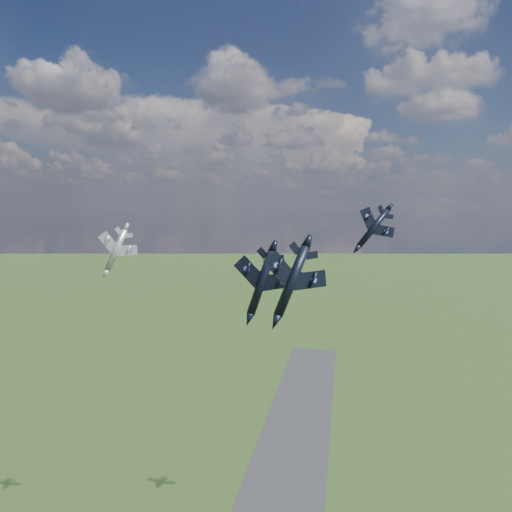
% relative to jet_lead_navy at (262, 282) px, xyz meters
% --- Properties ---
extents(jet_lead_navy, '(11.25, 14.53, 5.89)m').
position_rel_jet_lead_navy_xyz_m(jet_lead_navy, '(0.00, 0.00, 0.00)').
color(jet_lead_navy, black).
extents(jet_right_navy, '(13.79, 15.76, 6.10)m').
position_rel_jet_lead_navy_xyz_m(jet_right_navy, '(5.66, -10.00, 1.83)').
color(jet_right_navy, black).
extents(jet_high_navy, '(12.26, 15.10, 7.97)m').
position_rel_jet_lead_navy_xyz_m(jet_high_navy, '(17.99, 33.41, 6.93)').
color(jet_high_navy, black).
extents(jet_left_silver, '(12.23, 14.89, 6.46)m').
position_rel_jet_lead_navy_xyz_m(jet_left_silver, '(-35.92, 25.92, 2.15)').
color(jet_left_silver, '#A5A6B0').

